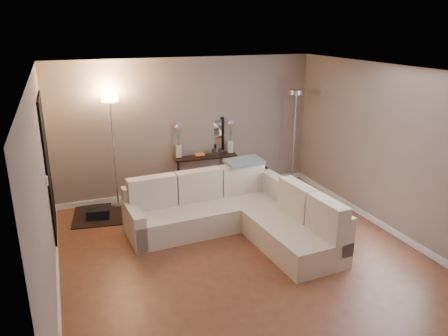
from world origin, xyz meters
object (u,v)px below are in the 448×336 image
object	(u,v)px
console_table	(202,172)
floor_lamp_lit	(112,130)
sectional_sofa	(236,213)
floor_lamp_unlit	(295,119)

from	to	relation	value
console_table	floor_lamp_lit	size ratio (longest dim) A/B	0.62
console_table	sectional_sofa	bearing A→B (deg)	-90.96
console_table	floor_lamp_unlit	world-z (taller)	floor_lamp_unlit
floor_lamp_lit	floor_lamp_unlit	size ratio (longest dim) A/B	1.02
sectional_sofa	console_table	world-z (taller)	sectional_sofa
floor_lamp_unlit	floor_lamp_lit	bearing A→B (deg)	176.09
sectional_sofa	floor_lamp_unlit	distance (m)	2.64
sectional_sofa	floor_lamp_unlit	xyz separation A→B (m)	(1.87, 1.54, 1.05)
sectional_sofa	floor_lamp_lit	world-z (taller)	floor_lamp_lit
floor_lamp_lit	sectional_sofa	bearing A→B (deg)	-47.87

